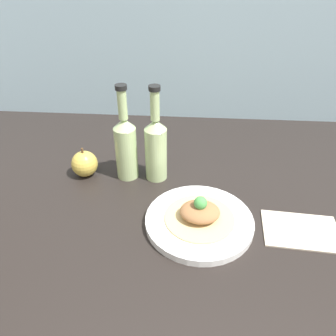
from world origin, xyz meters
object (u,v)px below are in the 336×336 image
Objects in this scene: cider_bottle_left at (126,145)px; cider_bottle_right at (156,146)px; plated_food at (200,213)px; apple at (85,164)px; plate at (199,220)px.

cider_bottle_right is at bearing 0.00° from cider_bottle_left.
plated_food is 1.87× the size of apple.
cider_bottle_right is 3.06× the size of apple.
plate is 37.87cm from apple.
cider_bottle_right is at bearing 123.14° from plated_food.
plate is at bearing 45.00° from plated_food.
apple is (-33.03, 18.35, 0.13)cm from plated_food.
plate is 29.36cm from cider_bottle_left.
apple is at bearing 150.95° from plate.
cider_bottle_left is at bearing 2.16° from apple.
plate is 2.90× the size of apple.
apple is (-20.74, -0.47, -6.45)cm from cider_bottle_right.
cider_bottle_right is at bearing 1.29° from apple.
plated_food is 0.61× the size of cider_bottle_right.
plated_food is 28.70cm from cider_bottle_left.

